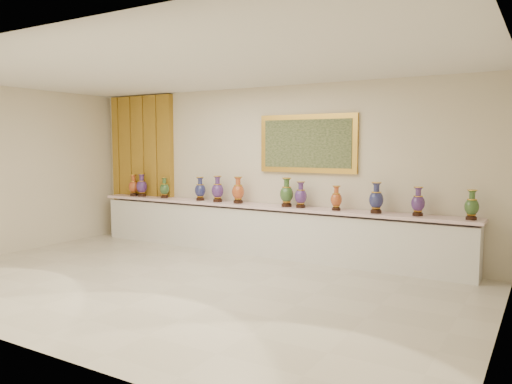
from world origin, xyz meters
TOP-DOWN VIEW (x-y plane):
  - ground at (0.00, 0.00)m, footprint 8.00×8.00m
  - room at (-2.42, 2.44)m, footprint 8.00×8.00m
  - counter at (0.00, 2.27)m, footprint 7.28×0.48m
  - vase_0 at (-3.10, 2.24)m, footprint 0.24×0.24m
  - vase_1 at (-2.87, 2.24)m, footprint 0.25×0.25m
  - vase_2 at (-2.28, 2.26)m, footprint 0.24×0.24m
  - vase_3 at (-1.37, 2.24)m, footprint 0.26×0.26m
  - vase_4 at (-0.95, 2.23)m, footprint 0.27×0.27m
  - vase_5 at (-0.50, 2.23)m, footprint 0.23×0.23m
  - vase_6 at (0.49, 2.23)m, footprint 0.30×0.30m
  - vase_7 at (0.76, 2.24)m, footprint 0.22×0.22m
  - vase_8 at (1.41, 2.22)m, footprint 0.23×0.23m
  - vase_9 at (2.07, 2.22)m, footprint 0.25×0.25m
  - vase_10 at (2.70, 2.25)m, footprint 0.21×0.21m
  - vase_11 at (3.45, 2.23)m, footprint 0.25×0.25m
  - label_card at (-1.22, 2.13)m, footprint 0.10×0.06m

SIDE VIEW (x-z plane):
  - ground at x=0.00m, z-range 0.00..0.00m
  - counter at x=0.00m, z-range -0.01..0.89m
  - label_card at x=-1.22m, z-range 0.90..0.90m
  - vase_8 at x=1.41m, z-range 0.88..1.28m
  - vase_2 at x=-2.28m, z-range 0.88..1.29m
  - vase_11 at x=3.45m, z-range 0.88..1.31m
  - vase_10 at x=2.70m, z-range 0.88..1.31m
  - vase_0 at x=-3.10m, z-range 0.88..1.32m
  - vase_7 at x=0.76m, z-range 0.88..1.32m
  - vase_3 at x=-1.37m, z-range 0.88..1.33m
  - vase_1 at x=-2.87m, z-range 0.88..1.35m
  - vase_9 at x=2.07m, z-range 0.87..1.36m
  - vase_4 at x=-0.95m, z-range 0.87..1.36m
  - vase_5 at x=-0.50m, z-range 0.87..1.36m
  - vase_6 at x=0.49m, z-range 0.87..1.37m
  - room at x=-2.42m, z-range -2.42..5.58m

